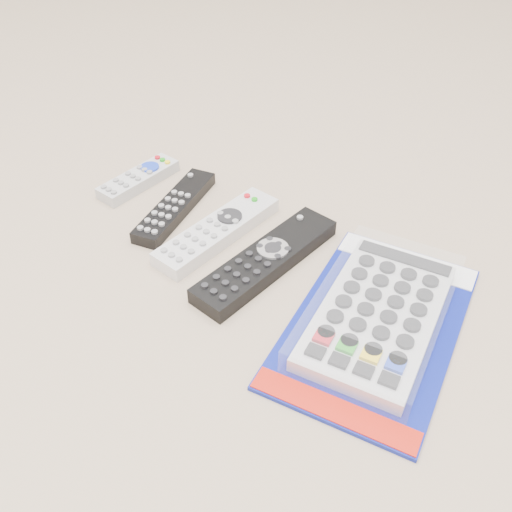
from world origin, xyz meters
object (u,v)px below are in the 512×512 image
Objects in this scene: remote_small_grey at (138,179)px; remote_slim_black at (175,207)px; jumbo_remote_packaged at (378,314)px; remote_large_black at (266,260)px; remote_silver_dvd at (217,231)px.

remote_small_grey is 0.10m from remote_slim_black.
remote_small_grey and remote_slim_black have the same top height.
remote_slim_black is at bearing 166.86° from jumbo_remote_packaged.
remote_silver_dvd is at bearing 178.64° from remote_large_black.
remote_slim_black is (0.10, -0.02, -0.00)m from remote_small_grey.
remote_small_grey is 0.44m from jumbo_remote_packaged.
remote_large_black is at bearing -5.61° from remote_small_grey.
remote_slim_black is 0.58× the size of jumbo_remote_packaged.
remote_silver_dvd reaches higher than remote_small_grey.
remote_silver_dvd is 0.89× the size of remote_large_black.
remote_slim_black is 0.09m from remote_silver_dvd.
remote_silver_dvd is at bearing 167.45° from jumbo_remote_packaged.
remote_large_black reaches higher than remote_slim_black.
jumbo_remote_packaged is at bearing 3.56° from remote_large_black.
remote_small_grey is 0.75× the size of remote_slim_black.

